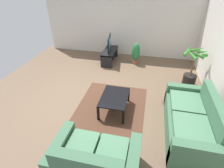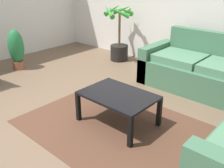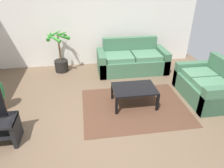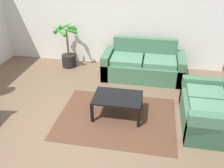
% 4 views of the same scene
% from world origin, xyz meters
% --- Properties ---
extents(ground_plane, '(6.60, 6.60, 0.00)m').
position_xyz_m(ground_plane, '(0.00, 0.00, 0.00)').
color(ground_plane, brown).
extents(couch_main, '(1.94, 0.90, 0.90)m').
position_xyz_m(couch_main, '(0.96, 2.28, 0.30)').
color(couch_main, '#3F6B4C').
rests_on(couch_main, ground).
extents(coffee_table, '(0.90, 0.63, 0.41)m').
position_xyz_m(coffee_table, '(0.60, 0.58, 0.36)').
color(coffee_table, black).
rests_on(coffee_table, ground).
extents(area_rug, '(2.20, 1.70, 0.01)m').
position_xyz_m(area_rug, '(0.60, 0.48, 0.00)').
color(area_rug, '#513323').
rests_on(area_rug, ground).
extents(potted_palm, '(0.69, 0.69, 1.19)m').
position_xyz_m(potted_palm, '(-1.05, 2.55, 0.48)').
color(potted_palm, black).
rests_on(potted_palm, ground).
extents(potted_plant_small, '(0.30, 0.30, 0.79)m').
position_xyz_m(potted_plant_small, '(-2.19, 0.78, 0.41)').
color(potted_plant_small, brown).
rests_on(potted_plant_small, ground).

